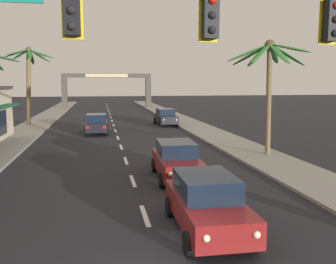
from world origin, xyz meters
name	(u,v)px	position (x,y,z in m)	size (l,w,h in m)	color
sidewalk_right	(218,137)	(7.80, 20.00, 0.07)	(3.20, 110.00, 0.14)	gray
sidewalk_left	(9,143)	(-7.80, 20.00, 0.07)	(3.20, 110.00, 0.14)	gray
lane_markings	(125,140)	(0.46, 20.33, 0.00)	(4.28, 89.63, 0.01)	silver
traffic_signal_mast	(288,44)	(2.76, 0.02, 5.21)	(11.54, 0.41, 7.33)	#2D2D33
sedan_lead_at_stop_bar	(207,203)	(1.64, 2.33, 0.85)	(2.00, 4.47, 1.68)	maroon
sedan_third_in_queue	(176,160)	(2.01, 8.42, 0.85)	(2.06, 4.50, 1.68)	maroon
sedan_oncoming_far	(96,124)	(-1.66, 24.22, 0.85)	(1.99, 4.47, 1.68)	black
sedan_parked_nearest_kerb	(166,117)	(5.24, 29.21, 0.85)	(2.02, 4.48, 1.68)	black
palm_left_third	(29,71)	(-8.17, 31.32, 5.43)	(4.79, 4.40, 7.81)	brown
palm_right_second	(269,67)	(8.21, 12.33, 5.22)	(4.73, 4.65, 6.76)	brown
town_gateway_arch	(107,85)	(0.00, 56.39, 3.85)	(14.98, 0.90, 5.82)	#423D38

